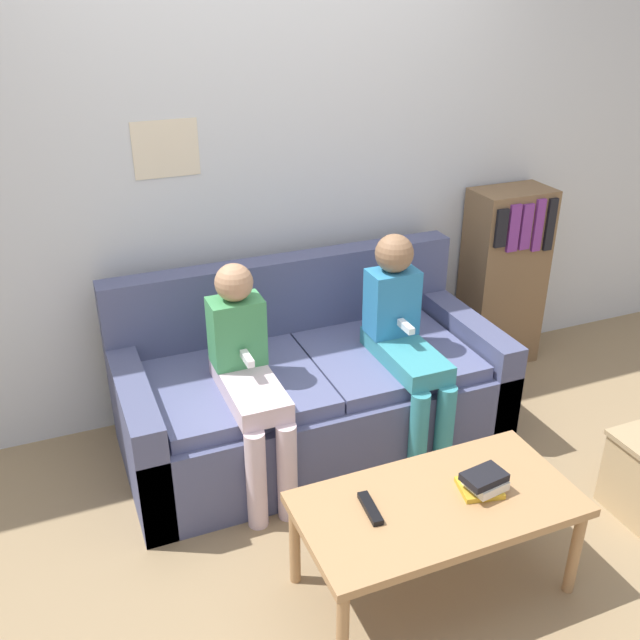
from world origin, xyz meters
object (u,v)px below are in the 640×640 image
Objects in this scene: person_left at (248,373)px; person_right at (404,336)px; coffee_table at (437,510)px; couch at (309,390)px; tv_remote at (370,508)px; bookshelf at (503,278)px.

person_right is (0.79, 0.01, 0.02)m from person_left.
coffee_table is 1.00× the size of person_left.
person_right is (0.41, -0.21, 0.33)m from couch.
person_right reaches higher than person_left.
tv_remote is at bearing -124.83° from person_right.
person_right is 1.00× the size of bookshelf.
person_left is 0.79m from person_right.
person_left reaches higher than coffee_table.
bookshelf is (0.98, 0.56, -0.07)m from person_right.
person_left is 6.12× the size of tv_remote.
bookshelf reaches higher than person_left.
person_left is at bearing 108.38° from tv_remote.
coffee_table is 6.11× the size of tv_remote.
couch is 1.72× the size of person_right.
coffee_table is at bearing -5.20° from tv_remote.
person_right reaches higher than tv_remote.
couch is 1.77× the size of coffee_table.
couch is at bearing 85.47° from tv_remote.
coffee_table is at bearing -85.98° from couch.
bookshelf reaches higher than couch.
person_right is 6.28× the size of tv_remote.
person_right is 1.12m from bookshelf.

